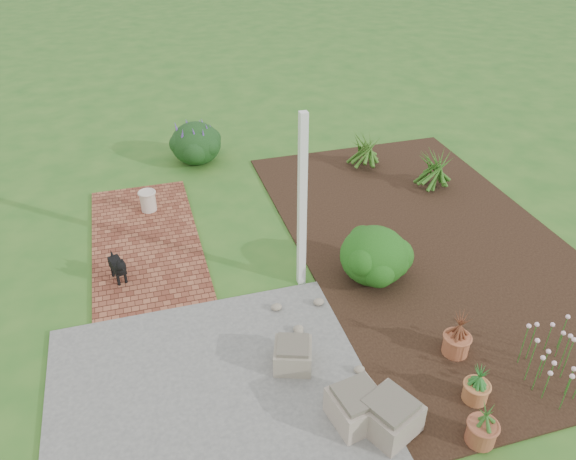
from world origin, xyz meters
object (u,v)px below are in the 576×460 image
object	(u,v)px
black_dog	(118,266)
evergreen_shrub	(374,254)
stone_trough_near	(389,417)
cream_ceramic_urn	(148,201)

from	to	relation	value
black_dog	evergreen_shrub	xyz separation A→B (m)	(3.39, -0.91, 0.14)
stone_trough_near	black_dog	bearing A→B (deg)	127.56
cream_ceramic_urn	evergreen_shrub	size ratio (longest dim) A/B	0.36
black_dog	evergreen_shrub	world-z (taller)	evergreen_shrub
black_dog	evergreen_shrub	distance (m)	3.51
stone_trough_near	evergreen_shrub	bearing A→B (deg)	70.08
stone_trough_near	evergreen_shrub	xyz separation A→B (m)	(0.86, 2.38, 0.22)
black_dog	cream_ceramic_urn	size ratio (longest dim) A/B	1.42
stone_trough_near	black_dog	xyz separation A→B (m)	(-2.53, 3.29, 0.08)
cream_ceramic_urn	evergreen_shrub	world-z (taller)	evergreen_shrub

